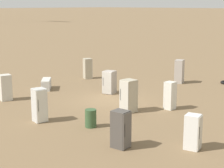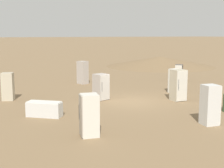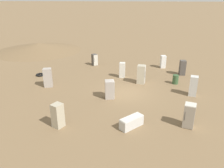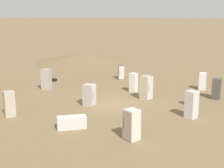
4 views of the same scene
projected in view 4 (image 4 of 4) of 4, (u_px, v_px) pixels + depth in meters
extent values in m
plane|color=brown|center=(116.00, 104.00, 23.40)|extent=(1000.00, 1000.00, 0.00)
cone|color=brown|center=(83.00, 58.00, 43.96)|extent=(13.64, 13.64, 1.25)
cube|color=silver|center=(134.00, 83.00, 26.93)|extent=(0.56, 0.57, 1.66)
cube|color=#BCB7AD|center=(131.00, 82.00, 27.10)|extent=(0.53, 0.04, 1.59)
cylinder|color=#2D2D2D|center=(132.00, 81.00, 27.25)|extent=(0.02, 0.02, 0.58)
cube|color=silver|center=(191.00, 104.00, 20.15)|extent=(0.77, 0.77, 1.80)
cube|color=silver|center=(194.00, 103.00, 20.38)|extent=(0.16, 0.62, 1.72)
cylinder|color=#2D2D2D|center=(198.00, 103.00, 20.21)|extent=(0.02, 0.02, 0.63)
cube|color=white|center=(203.00, 81.00, 27.74)|extent=(0.74, 0.72, 1.54)
cube|color=beige|center=(203.00, 81.00, 28.03)|extent=(0.18, 0.55, 1.47)
cylinder|color=#2D2D2D|center=(205.00, 80.00, 27.97)|extent=(0.02, 0.02, 0.54)
cube|color=#4C4742|center=(217.00, 89.00, 24.70)|extent=(0.74, 0.68, 1.66)
cube|color=#56514C|center=(218.00, 88.00, 25.01)|extent=(0.10, 0.59, 1.60)
cylinder|color=#2D2D2D|center=(220.00, 87.00, 24.91)|extent=(0.02, 0.02, 0.58)
cube|color=#B2A88E|center=(146.00, 88.00, 24.58)|extent=(0.83, 0.81, 1.89)
cube|color=beige|center=(150.00, 88.00, 24.33)|extent=(0.73, 0.10, 1.81)
cylinder|color=#2D2D2D|center=(149.00, 88.00, 24.09)|extent=(0.02, 0.02, 0.66)
cube|color=#B2A88E|center=(9.00, 104.00, 20.45)|extent=(0.86, 0.82, 1.69)
cube|color=beige|center=(8.00, 103.00, 20.72)|extent=(0.60, 0.30, 1.63)
cylinder|color=#2D2D2D|center=(12.00, 101.00, 20.84)|extent=(0.02, 0.02, 0.59)
cube|color=silver|center=(72.00, 123.00, 18.36)|extent=(1.68, 1.59, 0.71)
cube|color=silver|center=(72.00, 117.00, 18.28)|extent=(1.61, 1.53, 0.04)
cube|color=#4C4742|center=(121.00, 72.00, 32.45)|extent=(0.87, 0.87, 1.44)
cube|color=beige|center=(121.00, 73.00, 32.12)|extent=(0.40, 0.46, 1.38)
cylinder|color=#2D2D2D|center=(119.00, 72.00, 32.06)|extent=(0.02, 0.02, 0.50)
cube|color=beige|center=(132.00, 125.00, 16.63)|extent=(0.81, 0.84, 1.68)
cube|color=gray|center=(127.00, 126.00, 16.41)|extent=(0.20, 0.67, 1.62)
cylinder|color=#2D2D2D|center=(124.00, 123.00, 16.56)|extent=(0.02, 0.02, 0.59)
cube|color=#A89E93|center=(47.00, 79.00, 27.80)|extent=(0.83, 0.90, 1.85)
cube|color=#BCB7AD|center=(43.00, 79.00, 27.92)|extent=(0.58, 0.23, 1.78)
cylinder|color=#2D2D2D|center=(44.00, 78.00, 28.11)|extent=(0.02, 0.02, 0.65)
cube|color=#A89E93|center=(89.00, 95.00, 22.94)|extent=(0.93, 0.91, 1.59)
cube|color=#BCB7AD|center=(94.00, 95.00, 22.80)|extent=(0.72, 0.23, 1.53)
cylinder|color=#2D2D2D|center=(93.00, 95.00, 22.52)|extent=(0.02, 0.02, 0.56)
torus|color=black|center=(52.00, 80.00, 31.61)|extent=(0.95, 0.95, 0.19)
cylinder|color=#385633|center=(189.00, 99.00, 23.04)|extent=(0.58, 0.58, 0.92)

